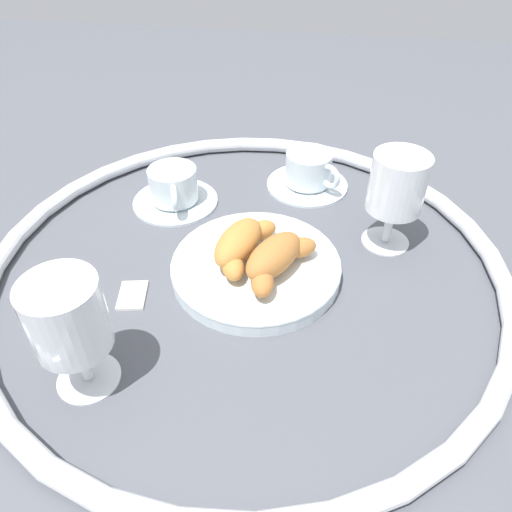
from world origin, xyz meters
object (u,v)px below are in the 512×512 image
Objects in this scene: croissant_small at (276,258)px; pastry_plate at (256,266)px; juice_glass_left at (397,188)px; croissant_large at (241,242)px; sugar_packet at (132,294)px; coffee_cup_near at (174,189)px; juice_glass_right at (68,320)px; coffee_cup_far at (309,173)px.

pastry_plate is at bearing -115.72° from croissant_small.
juice_glass_left is at bearing 126.47° from croissant_small.
sugar_packet is at bearing -57.94° from croissant_large.
pastry_plate is at bearing 46.72° from coffee_cup_near.
croissant_large is 2.63× the size of sugar_packet.
coffee_cup_near is at bearing -179.55° from juice_glass_right.
sugar_packet is (0.08, -0.13, -0.04)m from croissant_large.
coffee_cup_far is 0.19m from juice_glass_left.
pastry_plate is 0.21m from coffee_cup_near.
juice_glass_right is (0.29, -0.33, 0.00)m from juice_glass_left.
croissant_large is 1.07× the size of croissant_small.
croissant_large is 0.06m from croissant_small.
pastry_plate reaches higher than sugar_packet.
croissant_small reaches higher than coffee_cup_far.
juice_glass_left is at bearing 131.80° from juice_glass_right.
coffee_cup_far is at bearing 112.05° from coffee_cup_near.
juice_glass_right is at bearing -11.91° from sugar_packet.
coffee_cup_near is at bearing 170.55° from sugar_packet.
coffee_cup_near is 2.72× the size of sugar_packet.
coffee_cup_far is at bearing 167.15° from pastry_plate.
croissant_large is 0.94× the size of juice_glass_left.
pastry_plate is 1.62× the size of juice_glass_left.
croissant_large is 0.25m from juice_glass_right.
sugar_packet is at bearing -72.55° from croissant_small.
pastry_plate is 0.22m from juice_glass_left.
coffee_cup_far is (-0.23, 0.05, 0.01)m from pastry_plate.
juice_glass_left is at bearing 118.67° from pastry_plate.
juice_glass_right is at bearing -25.60° from coffee_cup_far.
croissant_small is 2.45× the size of sugar_packet.
juice_glass_left reaches higher than sugar_packet.
croissant_small is at bearing 64.28° from pastry_plate.
pastry_plate is at bearing 63.29° from croissant_large.
croissant_small is 0.19m from juice_glass_left.
sugar_packet is at bearing -65.22° from pastry_plate.
juice_glass_right is at bearing -44.38° from croissant_small.
juice_glass_left reaches higher than croissant_small.
pastry_plate is at bearing -12.85° from coffee_cup_far.
coffee_cup_far is 0.97× the size of juice_glass_left.
juice_glass_left reaches higher than coffee_cup_near.
coffee_cup_near reaches higher than sugar_packet.
juice_glass_right reaches higher than pastry_plate.
croissant_small is at bearing 48.91° from coffee_cup_near.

